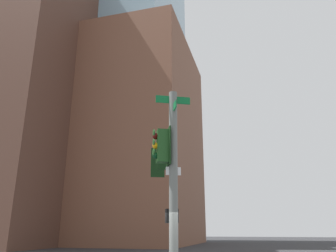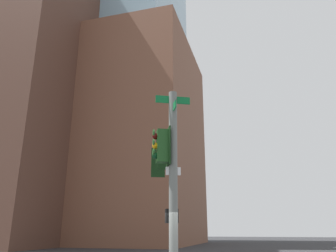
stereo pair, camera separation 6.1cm
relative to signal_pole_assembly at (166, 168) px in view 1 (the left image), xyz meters
The scene contains 4 objects.
signal_pole_assembly is the anchor object (origin of this frame).
building_brick_nearside 45.72m from the signal_pole_assembly, 46.32° to the left, with size 22.00×18.65×45.21m, color brown.
building_brick_midblock 42.43m from the signal_pole_assembly, 21.87° to the left, with size 22.84×16.84×31.51m, color brown.
building_glass_tower 57.10m from the signal_pole_assembly, 29.70° to the left, with size 22.83×27.18×64.70m, color #8CB2C6.
Camera 1 is at (-9.16, -2.37, 2.02)m, focal length 35.19 mm.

